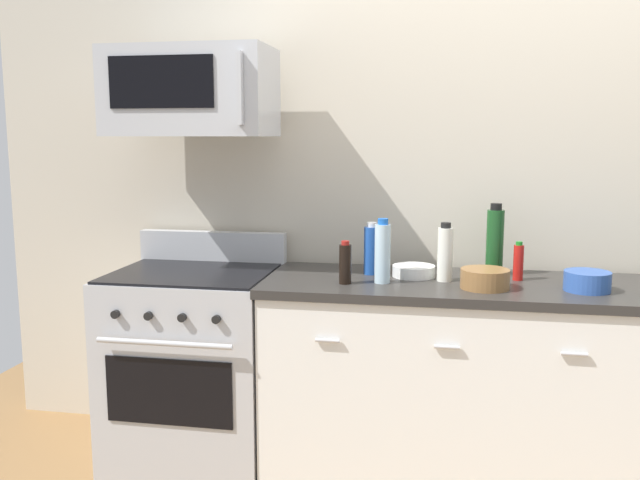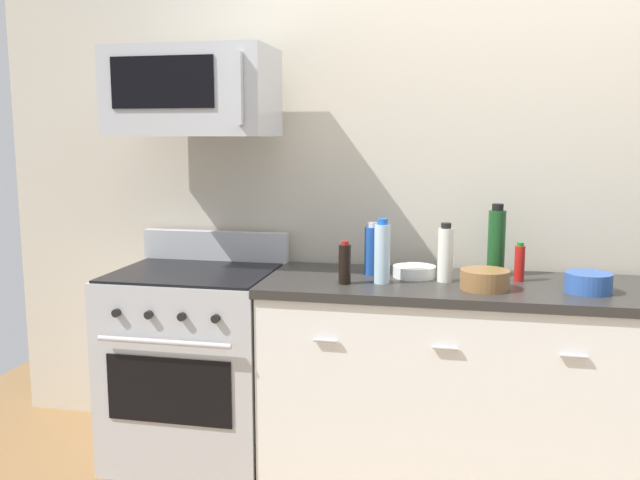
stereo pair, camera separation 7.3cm
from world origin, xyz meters
The scene contains 13 objects.
back_wall centered at (0.00, 0.41, 1.35)m, with size 5.19×0.10×2.70m, color beige.
counter_unit centered at (0.00, 0.00, 0.46)m, with size 2.10×0.66×0.92m.
range_oven centered at (-1.42, 0.00, 0.47)m, with size 0.76×0.69×1.07m.
microwave centered at (-1.42, 0.05, 1.75)m, with size 0.74×0.44×0.40m.
bottle_vinegar_white centered at (-0.26, 0.01, 1.04)m, with size 0.07×0.07×0.26m.
bottle_wine_green centered at (-0.04, 0.19, 1.08)m, with size 0.08×0.08×0.33m.
bottle_soda_blue centered at (-0.59, 0.10, 1.03)m, with size 0.07×0.07×0.24m.
bottle_water_clear centered at (-0.52, -0.08, 1.05)m, with size 0.07×0.07×0.28m.
bottle_soy_sauce_dark centered at (-0.68, -0.13, 1.01)m, with size 0.05×0.05×0.19m.
bottle_hot_sauce_red centered at (0.06, 0.08, 1.00)m, with size 0.04×0.04×0.17m.
bowl_wooden_salad centered at (-0.09, -0.11, 0.96)m, with size 0.20×0.20×0.08m.
bowl_white_ceramic centered at (-0.40, 0.08, 0.95)m, with size 0.19×0.19×0.05m.
bowl_blue_mixing centered at (0.32, -0.08, 0.96)m, with size 0.19×0.19×0.08m.
Camera 2 is at (-0.20, -2.96, 1.56)m, focal length 38.19 mm.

